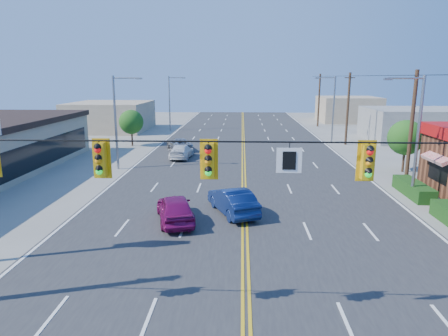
{
  "coord_description": "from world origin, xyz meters",
  "views": [
    {
      "loc": [
        -0.22,
        -11.66,
        7.86
      ],
      "look_at": [
        -1.32,
        13.13,
        2.2
      ],
      "focal_mm": 32.0,
      "sensor_mm": 36.0,
      "label": 1
    }
  ],
  "objects_px": {
    "signal_span": "(244,178)",
    "car_blue": "(233,202)",
    "car_white": "(182,152)",
    "car_silver": "(179,145)",
    "car_magenta": "(175,209)"
  },
  "relations": [
    {
      "from": "car_silver",
      "to": "car_white",
      "type": "bearing_deg",
      "value": 80.41
    },
    {
      "from": "car_blue",
      "to": "car_magenta",
      "type": "bearing_deg",
      "value": 3.24
    },
    {
      "from": "signal_span",
      "to": "car_blue",
      "type": "xyz_separation_m",
      "value": [
        -0.58,
        10.61,
        -4.12
      ]
    },
    {
      "from": "car_white",
      "to": "car_silver",
      "type": "bearing_deg",
      "value": -74.48
    },
    {
      "from": "signal_span",
      "to": "car_blue",
      "type": "height_order",
      "value": "signal_span"
    },
    {
      "from": "signal_span",
      "to": "car_white",
      "type": "relative_size",
      "value": 5.37
    },
    {
      "from": "car_blue",
      "to": "car_white",
      "type": "height_order",
      "value": "car_blue"
    },
    {
      "from": "car_blue",
      "to": "car_silver",
      "type": "xyz_separation_m",
      "value": [
        -6.33,
        20.63,
        -0.11
      ]
    },
    {
      "from": "car_blue",
      "to": "car_white",
      "type": "xyz_separation_m",
      "value": [
        -5.42,
        16.16,
        -0.1
      ]
    },
    {
      "from": "signal_span",
      "to": "car_white",
      "type": "height_order",
      "value": "signal_span"
    },
    {
      "from": "signal_span",
      "to": "car_blue",
      "type": "distance_m",
      "value": 11.4
    },
    {
      "from": "car_silver",
      "to": "car_blue",
      "type": "bearing_deg",
      "value": 85.92
    },
    {
      "from": "signal_span",
      "to": "car_silver",
      "type": "relative_size",
      "value": 5.19
    },
    {
      "from": "car_magenta",
      "to": "car_blue",
      "type": "relative_size",
      "value": 0.98
    },
    {
      "from": "car_white",
      "to": "signal_span",
      "type": "bearing_deg",
      "value": 106.59
    }
  ]
}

